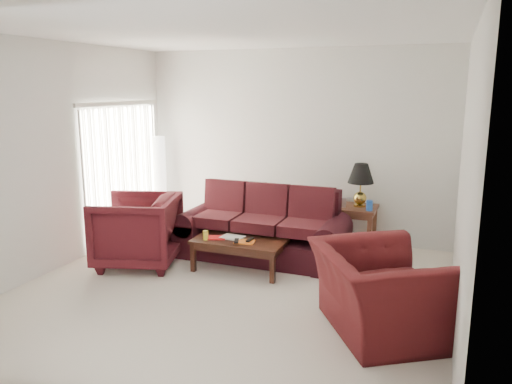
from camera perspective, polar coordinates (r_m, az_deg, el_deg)
floor at (r=6.13m, az=-2.93°, el=-11.20°), size 5.00×5.00×0.00m
blinds at (r=8.11m, az=-14.96°, el=2.11°), size 0.10×2.00×2.16m
sofa at (r=7.08m, az=0.68°, el=-3.76°), size 2.46×1.18×0.98m
throw_pillow at (r=7.94m, az=-0.13°, el=-0.27°), size 0.42×0.34×0.39m
end_table at (r=7.68m, az=11.28°, el=-4.02°), size 0.64×0.64×0.66m
table_lamp at (r=7.56m, az=11.85°, el=0.78°), size 0.50×0.50×0.65m
clock at (r=7.50m, az=9.68°, el=-1.17°), size 0.16×0.10×0.15m
blue_canister at (r=7.38m, az=12.83°, el=-1.51°), size 0.12×0.12×0.15m
picture_frame at (r=7.76m, az=10.78°, el=-0.69°), size 0.17×0.20×0.06m
floor_lamp at (r=8.83m, az=-10.95°, el=1.22°), size 0.33×0.33×1.60m
armchair_left at (r=7.01m, az=-13.44°, el=-4.32°), size 1.33×1.31×0.97m
armchair_right at (r=5.18m, az=13.97°, el=-10.98°), size 1.66×1.71×0.85m
coffee_table at (r=6.69m, az=-1.92°, el=-7.23°), size 1.23×0.64×0.43m
magazine_red at (r=6.71m, az=-4.57°, el=-5.23°), size 0.30×0.26×0.01m
magazine_white at (r=6.71m, az=-2.71°, el=-5.18°), size 0.32×0.25×0.02m
magazine_orange at (r=6.52m, az=-1.32°, el=-5.72°), size 0.28×0.23×0.01m
remote_a at (r=6.49m, az=-2.25°, el=-5.60°), size 0.11×0.18×0.02m
remote_b at (r=6.54m, az=-0.71°, el=-5.47°), size 0.05×0.17×0.02m
yellow_glass at (r=6.64m, az=-5.78°, el=-4.94°), size 0.07×0.07×0.12m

